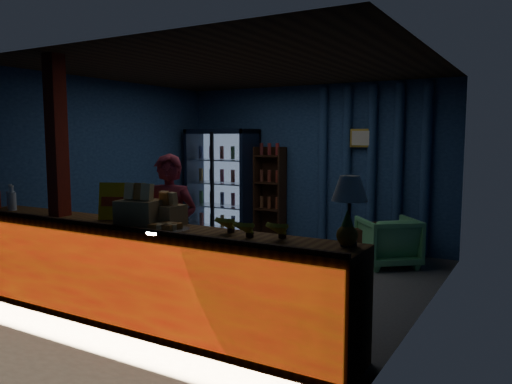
{
  "coord_description": "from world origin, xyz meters",
  "views": [
    {
      "loc": [
        3.3,
        -5.31,
        1.77
      ],
      "look_at": [
        0.32,
        -0.2,
        1.11
      ],
      "focal_mm": 35.0,
      "sensor_mm": 36.0,
      "label": 1
    }
  ],
  "objects_px": {
    "shopkeeper": "(170,231)",
    "green_chair": "(388,242)",
    "pastry_tray": "(166,229)",
    "table_lamp": "(350,191)"
  },
  "relations": [
    {
      "from": "shopkeeper",
      "to": "green_chair",
      "type": "relative_size",
      "value": 2.15
    },
    {
      "from": "pastry_tray",
      "to": "table_lamp",
      "type": "height_order",
      "value": "table_lamp"
    },
    {
      "from": "pastry_tray",
      "to": "table_lamp",
      "type": "bearing_deg",
      "value": 7.99
    },
    {
      "from": "green_chair",
      "to": "pastry_tray",
      "type": "relative_size",
      "value": 1.82
    },
    {
      "from": "shopkeeper",
      "to": "pastry_tray",
      "type": "relative_size",
      "value": 3.91
    },
    {
      "from": "green_chair",
      "to": "pastry_tray",
      "type": "bearing_deg",
      "value": 34.86
    },
    {
      "from": "green_chair",
      "to": "table_lamp",
      "type": "bearing_deg",
      "value": 61.38
    },
    {
      "from": "shopkeeper",
      "to": "green_chair",
      "type": "distance_m",
      "value": 3.21
    },
    {
      "from": "shopkeeper",
      "to": "green_chair",
      "type": "height_order",
      "value": "shopkeeper"
    },
    {
      "from": "pastry_tray",
      "to": "shopkeeper",
      "type": "bearing_deg",
      "value": 128.0
    }
  ]
}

